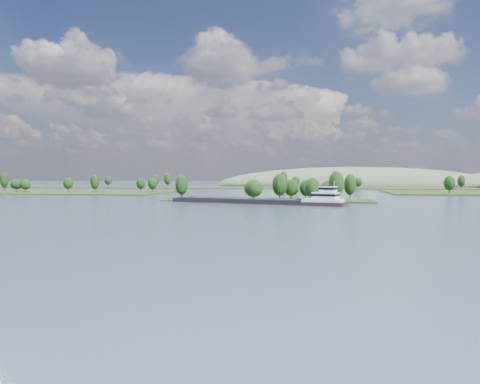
# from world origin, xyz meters

# --- Properties ---
(ground) EXTENTS (1800.00, 1800.00, 0.00)m
(ground) POSITION_xyz_m (0.00, 120.00, 0.00)
(ground) COLOR #3C4C68
(ground) RESTS_ON ground
(tree_island) EXTENTS (100.00, 31.93, 15.12)m
(tree_island) POSITION_xyz_m (6.40, 178.85, 3.92)
(tree_island) COLOR #223015
(tree_island) RESTS_ON ground
(back_shoreline) EXTENTS (900.00, 60.00, 16.51)m
(back_shoreline) POSITION_xyz_m (8.07, 399.71, 0.67)
(back_shoreline) COLOR #223015
(back_shoreline) RESTS_ON ground
(hill_west) EXTENTS (320.00, 160.00, 44.00)m
(hill_west) POSITION_xyz_m (60.00, 500.00, 0.00)
(hill_west) COLOR #485A3E
(hill_west) RESTS_ON ground
(cargo_barge) EXTENTS (79.50, 31.51, 10.83)m
(cargo_barge) POSITION_xyz_m (2.38, 153.80, 1.36)
(cargo_barge) COLOR black
(cargo_barge) RESTS_ON ground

